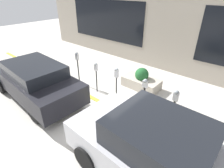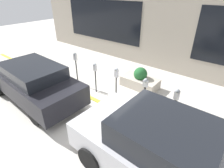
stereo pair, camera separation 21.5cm
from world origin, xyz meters
The scene contains 11 objects.
ground_plane centered at (0.00, 0.00, 0.00)m, with size 40.00×40.00×0.00m, color beige.
curb_strip centered at (0.00, 0.08, 0.02)m, with size 19.00×0.16×0.04m.
building_facade centered at (0.00, -4.47, 1.99)m, with size 19.00×0.17×3.97m.
parking_meter_nearest centered at (-2.25, -0.41, 0.91)m, with size 0.16×0.13×1.40m.
parking_meter_second centered at (-1.17, -0.45, 0.94)m, with size 0.17×0.14×1.39m.
parking_meter_middle centered at (0.00, -0.38, 1.08)m, with size 0.15×0.13×1.47m.
parking_meter_fourth centered at (1.13, -0.43, 0.97)m, with size 0.15×0.12×1.34m.
parking_meter_farthest centered at (2.27, -0.39, 1.13)m, with size 0.16×0.14×1.55m.
planter_box centered at (-0.11, -2.00, 0.33)m, with size 1.65×0.88×0.95m.
parked_car_front centered at (-2.57, 1.45, 0.86)m, with size 3.96×1.98×1.66m.
parked_car_middle centered at (2.69, 1.47, 0.80)m, with size 4.74×1.96×1.52m.
Camera 2 is at (-3.50, 4.22, 4.01)m, focal length 28.00 mm.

